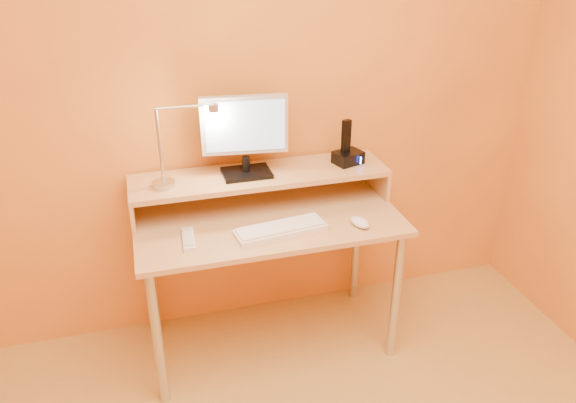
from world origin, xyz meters
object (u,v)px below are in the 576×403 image
object	(u,v)px
keyboard	(281,230)
mouse	(360,222)
monitor_panel	(244,125)
phone_dock	(348,157)
remote_control	(188,239)
lamp_base	(164,184)

from	to	relation	value
keyboard	mouse	distance (m)	0.35
monitor_panel	mouse	distance (m)	0.67
phone_dock	monitor_panel	bearing A→B (deg)	161.45
phone_dock	remote_control	distance (m)	0.87
phone_dock	remote_control	bearing A→B (deg)	-179.93
phone_dock	keyboard	world-z (taller)	phone_dock
mouse	remote_control	distance (m)	0.75
monitor_panel	mouse	xyz separation A→B (m)	(0.44, -0.34, -0.38)
lamp_base	phone_dock	distance (m)	0.88
monitor_panel	remote_control	world-z (taller)	monitor_panel
keyboard	mouse	xyz separation A→B (m)	(0.35, -0.04, 0.01)
phone_dock	lamp_base	bearing A→B (deg)	164.56
phone_dock	mouse	xyz separation A→B (m)	(-0.06, -0.33, -0.17)
monitor_panel	phone_dock	bearing A→B (deg)	5.76
monitor_panel	keyboard	xyz separation A→B (m)	(0.08, -0.30, -0.39)
remote_control	monitor_panel	bearing A→B (deg)	43.81
phone_dock	mouse	world-z (taller)	phone_dock
lamp_base	remote_control	distance (m)	0.29
keyboard	phone_dock	bearing A→B (deg)	27.18
monitor_panel	remote_control	xyz separation A→B (m)	(-0.31, -0.26, -0.39)
monitor_panel	lamp_base	world-z (taller)	monitor_panel
remote_control	mouse	bearing A→B (deg)	-2.43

